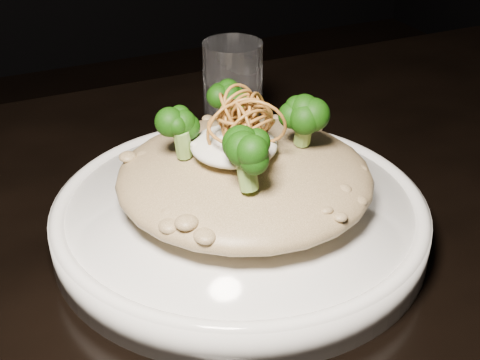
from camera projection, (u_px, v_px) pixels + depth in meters
name	position (u px, v px, depth m)	size (l,w,h in m)	color
table	(300.00, 312.00, 0.61)	(1.10, 0.80, 0.75)	black
plate	(240.00, 219.00, 0.57)	(0.31, 0.31, 0.03)	white
risotto	(245.00, 177.00, 0.55)	(0.21, 0.21, 0.05)	brown
broccoli	(239.00, 122.00, 0.53)	(0.14, 0.14, 0.05)	black
cheese	(234.00, 146.00, 0.53)	(0.07, 0.07, 0.02)	silver
shallots	(245.00, 109.00, 0.51)	(0.07, 0.07, 0.04)	brown
drinking_glass	(233.00, 93.00, 0.70)	(0.06, 0.06, 0.11)	white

